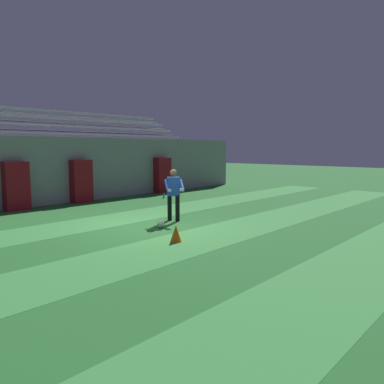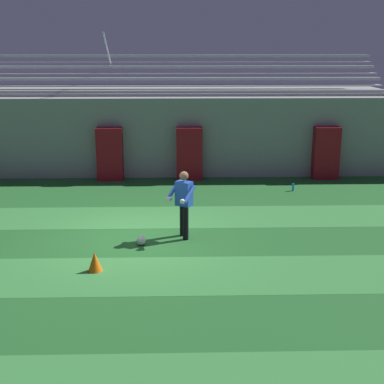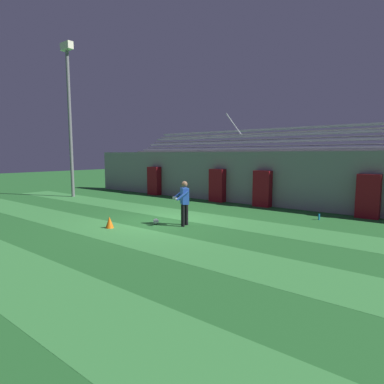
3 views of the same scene
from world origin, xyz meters
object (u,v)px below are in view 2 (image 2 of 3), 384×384
at_px(water_bottle, 293,187).
at_px(traffic_cone, 95,262).
at_px(soccer_ball, 141,240).
at_px(goalkeeper, 184,200).
at_px(padding_pillar_gate_left, 110,154).
at_px(padding_pillar_gate_right, 189,154).
at_px(padding_pillar_far_right, 326,153).

bearing_deg(water_bottle, traffic_cone, -131.36).
bearing_deg(soccer_ball, goalkeeper, 24.93).
height_order(padding_pillar_gate_left, padding_pillar_gate_right, same).
xyz_separation_m(padding_pillar_gate_right, water_bottle, (3.33, -1.62, -0.80)).
bearing_deg(padding_pillar_gate_left, water_bottle, -14.92).
xyz_separation_m(soccer_ball, water_bottle, (4.61, 4.73, 0.01)).
height_order(soccer_ball, traffic_cone, traffic_cone).
bearing_deg(padding_pillar_gate_right, traffic_cone, -105.27).
bearing_deg(soccer_ball, traffic_cone, -120.18).
distance_m(padding_pillar_gate_right, padding_pillar_far_right, 4.79).
xyz_separation_m(padding_pillar_gate_left, water_bottle, (6.09, -1.62, -0.80)).
relative_size(padding_pillar_gate_right, padding_pillar_far_right, 1.00).
relative_size(padding_pillar_gate_left, padding_pillar_far_right, 1.00).
relative_size(padding_pillar_gate_left, padding_pillar_gate_right, 1.00).
relative_size(padding_pillar_gate_right, goalkeeper, 1.10).
bearing_deg(water_bottle, goalkeeper, -130.18).
bearing_deg(padding_pillar_far_right, padding_pillar_gate_right, 180.00).
height_order(padding_pillar_gate_right, water_bottle, padding_pillar_gate_right).
bearing_deg(goalkeeper, soccer_ball, -155.07).
bearing_deg(padding_pillar_gate_right, goalkeeper, -92.54).
bearing_deg(soccer_ball, padding_pillar_gate_right, 78.66).
bearing_deg(goalkeeper, padding_pillar_gate_left, 113.00).
relative_size(goalkeeper, traffic_cone, 3.98).
bearing_deg(padding_pillar_gate_left, soccer_ball, -76.86).
bearing_deg(padding_pillar_gate_left, goalkeeper, -67.00).
height_order(padding_pillar_far_right, goalkeeper, padding_pillar_far_right).
xyz_separation_m(padding_pillar_gate_left, goalkeeper, (2.50, -5.88, 0.04)).
relative_size(padding_pillar_far_right, traffic_cone, 4.37).
height_order(padding_pillar_gate_right, soccer_ball, padding_pillar_gate_right).
distance_m(soccer_ball, traffic_cone, 1.73).
bearing_deg(padding_pillar_gate_right, padding_pillar_far_right, 0.00).
xyz_separation_m(padding_pillar_far_right, water_bottle, (-1.46, -1.62, -0.80)).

